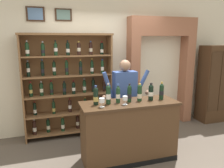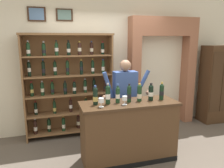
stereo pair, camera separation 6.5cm
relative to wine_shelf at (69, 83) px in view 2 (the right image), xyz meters
The scene contains 16 objects.
ground_plane 1.81m from the wine_shelf, 60.19° to the right, with size 14.00×14.00×0.02m, color brown.
back_wall 0.93m from the wine_shelf, 21.44° to the left, with size 12.00×0.19×3.25m.
wine_shelf is the anchor object (origin of this frame).
archway_doorway 2.11m from the wine_shelf, ahead, with size 1.56×0.45×2.41m.
side_cabinet 3.37m from the wine_shelf, ahead, with size 0.61×0.43×1.80m.
tasting_counter 1.61m from the wine_shelf, 57.06° to the right, with size 1.55×0.57×0.97m.
shopkeeper 1.18m from the wine_shelf, 37.35° to the right, with size 0.92×0.22×1.59m.
tasting_bottle_riserva 1.26m from the wine_shelf, 77.49° to the right, with size 0.08×0.08×0.30m.
tasting_bottle_grappa 1.32m from the wine_shelf, 69.45° to the right, with size 0.08×0.08×0.32m.
tasting_bottle_rosso 1.37m from the wine_shelf, 62.74° to the right, with size 0.07×0.07×0.30m.
tasting_bottle_super_tuscan 1.47m from the wine_shelf, 56.48° to the right, with size 0.07×0.07×0.29m.
tasting_bottle_prosecco 1.57m from the wine_shelf, 51.08° to the right, with size 0.07×0.07×0.29m.
tasting_bottle_vin_santo 1.71m from the wine_shelf, 46.16° to the right, with size 0.08×0.08×0.28m.
tasting_bottle_brunello 1.85m from the wine_shelf, 42.34° to the right, with size 0.07×0.07×0.29m.
wine_glass_center 1.52m from the wine_shelf, 62.80° to the right, with size 0.08×0.08×0.14m.
wine_glass_spare 1.40m from the wine_shelf, 76.41° to the right, with size 0.08×0.08×0.14m.
Camera 2 is at (-1.11, -3.15, 1.96)m, focal length 35.68 mm.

